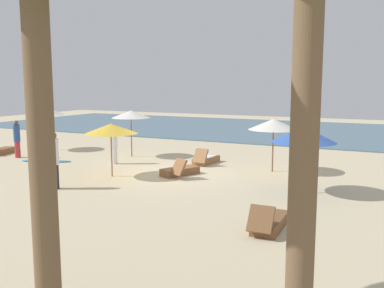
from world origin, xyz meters
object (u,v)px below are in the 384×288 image
umbrella_0 (45,111)px  person_1 (114,144)px  umbrella_3 (303,135)px  lounger_3 (206,160)px  umbrella_1 (111,129)px  surfboard (46,161)px  lounger_5 (0,151)px  lounger_6 (269,222)px  person_2 (54,160)px  person_0 (17,139)px  umbrella_4 (273,124)px  umbrella_2 (131,114)px  lounger_0 (180,171)px

umbrella_0 → person_1: size_ratio=1.31×
umbrella_3 → lounger_3: 6.08m
umbrella_1 → surfboard: size_ratio=0.86×
lounger_5 → lounger_6: lounger_6 is taller
person_2 → person_0: bearing=147.4°
person_0 → person_2: bearing=-32.6°
umbrella_4 → person_0: bearing=-169.7°
umbrella_2 → surfboard: umbrella_2 is taller
umbrella_0 → umbrella_3: size_ratio=1.06×
umbrella_3 → lounger_5: (-14.95, 1.09, -1.70)m
umbrella_0 → lounger_0: umbrella_0 is taller
umbrella_2 → lounger_5: (-6.17, -2.32, -1.84)m
lounger_0 → surfboard: lounger_0 is taller
umbrella_0 → surfboard: (2.54, -2.63, -2.00)m
lounger_5 → person_2: (7.51, -4.14, 0.80)m
lounger_3 → lounger_6: (4.89, -7.09, -0.01)m
lounger_3 → lounger_5: (-10.12, -2.18, -0.01)m
lounger_6 → person_1: 9.96m
umbrella_2 → lounger_3: 4.35m
lounger_0 → person_2: bearing=-126.4°
lounger_5 → lounger_6: size_ratio=1.06×
lounger_3 → person_1: 4.02m
lounger_6 → person_2: bearing=174.2°
umbrella_3 → umbrella_4: 3.38m
lounger_0 → lounger_5: lounger_0 is taller
lounger_3 → surfboard: 7.12m
lounger_5 → umbrella_4: bearing=7.7°
person_1 → lounger_6: bearing=-32.1°
umbrella_1 → umbrella_0: bearing=151.4°
lounger_0 → person_1: 3.80m
lounger_3 → person_0: bearing=-163.6°
umbrella_3 → lounger_3: bearing=145.9°
surfboard → person_0: bearing=174.0°
lounger_3 → umbrella_4: bearing=-7.3°
umbrella_3 → umbrella_4: size_ratio=1.01×
lounger_5 → person_1: 6.64m
lounger_0 → surfboard: 6.70m
umbrella_0 → lounger_5: bearing=-115.6°
umbrella_2 → lounger_3: bearing=-2.0°
umbrella_1 → lounger_5: bearing=167.8°
umbrella_3 → lounger_6: 4.18m
umbrella_1 → umbrella_3: (6.92, 0.64, 0.07)m
umbrella_2 → lounger_6: bearing=-39.3°
lounger_6 → person_1: (-8.41, 5.28, 0.71)m
umbrella_4 → umbrella_2: bearing=175.7°
umbrella_2 → person_0: (-4.62, -2.65, -1.11)m
person_2 → person_1: bearing=101.5°
person_2 → surfboard: person_2 is taller
lounger_0 → lounger_5: bearing=177.5°
lounger_6 → umbrella_4: bearing=105.2°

